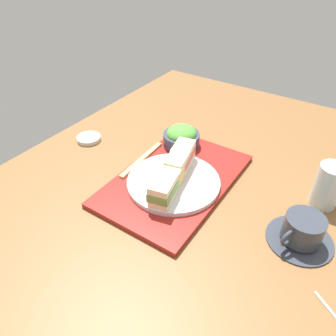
{
  "coord_description": "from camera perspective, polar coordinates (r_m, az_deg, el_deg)",
  "views": [
    {
      "loc": [
        55.02,
        30.71,
        55.06
      ],
      "look_at": [
        0.26,
        -5.73,
        5.0
      ],
      "focal_mm": 34.42,
      "sensor_mm": 36.0,
      "label": 1
    }
  ],
  "objects": [
    {
      "name": "sandwich_farmost",
      "position": [
        0.75,
        -0.92,
        -4.04
      ],
      "size": [
        8.58,
        6.68,
        5.71
      ],
      "color": "beige",
      "rests_on": "sandwich_plate"
    },
    {
      "name": "serving_tray",
      "position": [
        0.86,
        1.23,
        -2.09
      ],
      "size": [
        41.62,
        26.79,
        1.42
      ],
      "primitive_type": "cube",
      "color": "maroon",
      "rests_on": "ground_plane"
    },
    {
      "name": "salad_bowl",
      "position": [
        0.97,
        2.39,
        5.52
      ],
      "size": [
        10.9,
        10.9,
        6.4
      ],
      "color": "#33384C",
      "rests_on": "serving_tray"
    },
    {
      "name": "sandwich_nearmost",
      "position": [
        0.87,
        2.68,
        2.46
      ],
      "size": [
        8.49,
        6.37,
        5.83
      ],
      "color": "#EFE5C1",
      "rests_on": "sandwich_plate"
    },
    {
      "name": "sandwich_plate",
      "position": [
        0.83,
        0.99,
        -2.47
      ],
      "size": [
        23.93,
        23.93,
        1.24
      ],
      "primitive_type": "cylinder",
      "color": "silver",
      "rests_on": "serving_tray"
    },
    {
      "name": "ground_plane",
      "position": [
        0.85,
        3.34,
        -4.72
      ],
      "size": [
        140.0,
        100.0,
        3.0
      ],
      "primitive_type": "cube",
      "color": "brown"
    },
    {
      "name": "sandwich_inner_near",
      "position": [
        0.83,
        1.59,
        0.45
      ],
      "size": [
        8.66,
        6.47,
        5.63
      ],
      "color": "beige",
      "rests_on": "sandwich_plate"
    },
    {
      "name": "small_sauce_dish",
      "position": [
        1.06,
        -13.84,
        5.09
      ],
      "size": [
        7.48,
        7.48,
        1.32
      ],
      "primitive_type": "cylinder",
      "color": "beige",
      "rests_on": "ground_plane"
    },
    {
      "name": "coffee_cup",
      "position": [
        0.75,
        22.64,
        -10.3
      ],
      "size": [
        14.32,
        14.32,
        6.72
      ],
      "color": "#333842",
      "rests_on": "ground_plane"
    },
    {
      "name": "sandwich_inner_far",
      "position": [
        0.79,
        0.4,
        -1.87
      ],
      "size": [
        8.69,
        6.51,
        5.03
      ],
      "color": "beige",
      "rests_on": "sandwich_plate"
    },
    {
      "name": "drinking_glass",
      "position": [
        0.85,
        26.5,
        -2.86
      ],
      "size": [
        6.48,
        6.48,
        11.19
      ],
      "primitive_type": "cylinder",
      "color": "silver",
      "rests_on": "ground_plane"
    },
    {
      "name": "chopsticks_pair",
      "position": [
        0.92,
        -4.68,
        1.54
      ],
      "size": [
        19.04,
        2.14,
        0.7
      ],
      "color": "tan",
      "rests_on": "serving_tray"
    }
  ]
}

